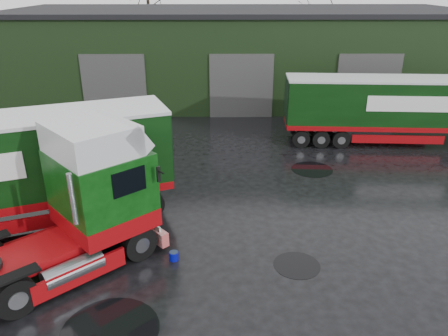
% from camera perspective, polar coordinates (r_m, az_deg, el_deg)
% --- Properties ---
extents(ground, '(100.00, 100.00, 0.00)m').
position_cam_1_polar(ground, '(15.66, -2.86, -8.07)').
color(ground, black).
extents(warehouse, '(32.40, 12.40, 6.30)m').
position_cam_1_polar(warehouse, '(33.76, 1.82, 14.80)').
color(warehouse, black).
rests_on(warehouse, ground).
extents(hero_tractor, '(7.27, 6.98, 4.40)m').
position_cam_1_polar(hero_tractor, '(13.40, -23.16, -5.07)').
color(hero_tractor, '#0A3B0D').
rests_on(hero_tractor, ground).
extents(lorry_right, '(13.69, 3.17, 3.57)m').
position_cam_1_polar(lorry_right, '(24.84, 20.29, 7.02)').
color(lorry_right, silver).
rests_on(lorry_right, ground).
extents(wash_bucket, '(0.36, 0.36, 0.28)m').
position_cam_1_polar(wash_bucket, '(14.15, -6.57, -11.34)').
color(wash_bucket, '#060995').
rests_on(wash_bucket, ground).
extents(tree_back_a, '(4.40, 4.40, 9.50)m').
position_cam_1_polar(tree_back_a, '(44.00, -9.75, 18.57)').
color(tree_back_a, black).
rests_on(tree_back_a, ground).
extents(tree_back_b, '(4.40, 4.40, 7.50)m').
position_cam_1_polar(tree_back_b, '(44.57, 12.11, 17.16)').
color(tree_back_b, black).
rests_on(tree_back_b, ground).
extents(puddle_0, '(2.51, 2.51, 0.01)m').
position_cam_1_polar(puddle_0, '(12.11, -14.69, -19.88)').
color(puddle_0, black).
rests_on(puddle_0, ground).
extents(puddle_1, '(1.94, 1.94, 0.01)m').
position_cam_1_polar(puddle_1, '(20.84, 11.41, -0.18)').
color(puddle_1, black).
rests_on(puddle_1, ground).
extents(puddle_3, '(1.46, 1.46, 0.01)m').
position_cam_1_polar(puddle_3, '(14.07, 9.48, -12.41)').
color(puddle_3, black).
rests_on(puddle_3, ground).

